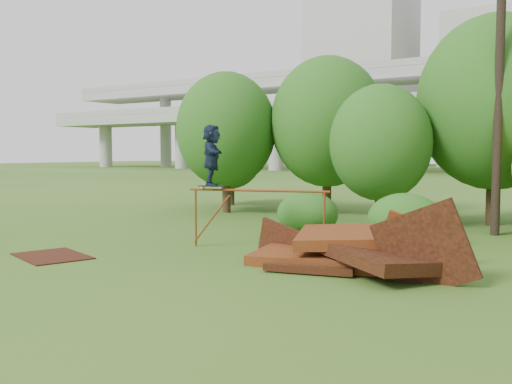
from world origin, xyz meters
The scene contains 16 objects.
ground centered at (0.00, 0.00, 0.00)m, with size 240.00×240.00×0.00m, color #2D5116.
scrap_pile centered at (2.21, 1.43, 0.42)m, with size 5.85×3.25×2.22m.
grind_rail centered at (-1.00, 2.40, 1.27)m, with size 3.77×1.25×1.64m.
skateboard centered at (-2.27, 1.99, 1.70)m, with size 0.79×0.43×0.08m.
skater centered at (-2.27, 1.99, 2.57)m, with size 1.57×0.50×1.70m, color #162339.
flat_plate centered at (-4.74, -1.43, 0.01)m, with size 2.05×1.46×0.03m, color #34150B.
tree_0 centered at (-7.44, 9.61, 3.63)m, with size 4.36×4.36×6.15m.
tree_1 centered at (-3.48, 11.48, 3.93)m, with size 4.83×4.83×6.72m.
tree_2 centered at (0.00, 8.69, 2.98)m, with size 3.58×3.58×5.04m.
tree_3 centered at (3.22, 11.34, 4.42)m, with size 5.45×5.45×7.56m.
tree_6 centered at (-9.40, 12.64, 2.71)m, with size 3.31×3.31×4.62m.
shrub_left centered at (-1.16, 5.52, 0.69)m, with size 1.99×1.84×1.38m, color #1A5316.
shrub_right centered at (2.14, 5.17, 0.75)m, with size 2.12×1.94×1.50m, color #1A5316.
utility_pole centered at (3.83, 8.81, 4.80)m, with size 1.40×0.28×9.46m.
building_left centered at (-38.00, 95.00, 17.50)m, with size 18.00×16.00×35.00m, color #9E9E99.
building_right centered at (-16.00, 102.00, 14.00)m, with size 14.00×14.00×28.00m, color #9E9E99.
Camera 1 is at (7.51, -10.45, 2.65)m, focal length 40.00 mm.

